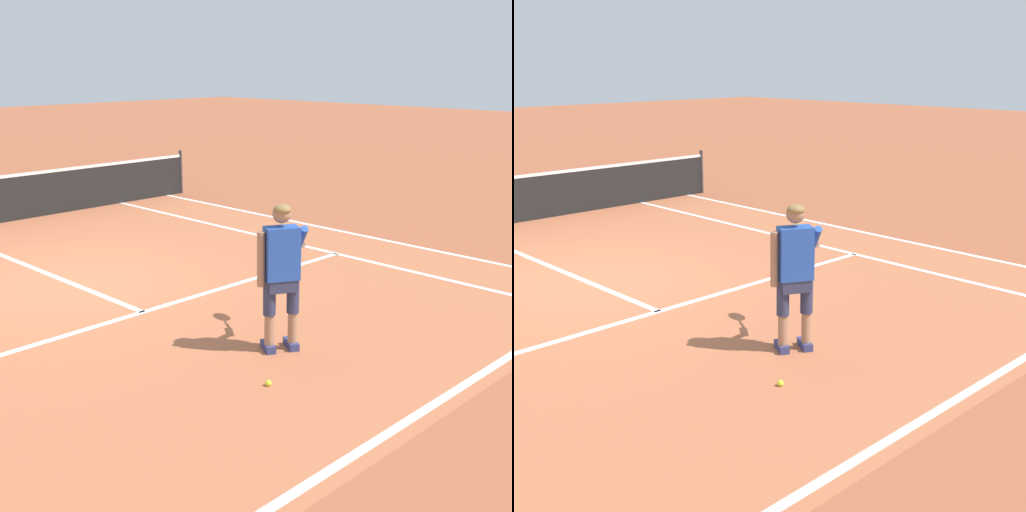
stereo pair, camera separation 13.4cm
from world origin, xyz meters
The scene contains 9 objects.
ground_plane centered at (0.00, 0.00, 0.00)m, with size 80.00×80.00×0.00m, color #9E5133.
court_inner_surface centered at (0.00, -0.69, 0.00)m, with size 10.98×10.92×0.00m, color #B2603D.
line_baseline centered at (0.00, -5.95, 0.00)m, with size 10.98×0.10×0.01m, color white.
line_service centered at (0.00, -1.83, 0.00)m, with size 8.23×0.10×0.01m, color white.
line_centre_service centered at (0.00, 1.37, 0.00)m, with size 0.10×6.40×0.01m, color white.
line_singles_right centered at (4.12, -0.69, 0.00)m, with size 0.10×10.52×0.01m, color white.
line_doubles_right centered at (5.49, -0.69, 0.00)m, with size 0.10×10.52×0.01m, color white.
tennis_player centered at (0.37, -3.97, 0.99)m, with size 1.03×0.92×1.71m.
tennis_ball_near_feet centered at (-0.42, -4.52, 0.03)m, with size 0.07×0.07×0.07m, color #CCE02D.
Camera 2 is at (-5.09, -9.15, 3.22)m, focal length 49.34 mm.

